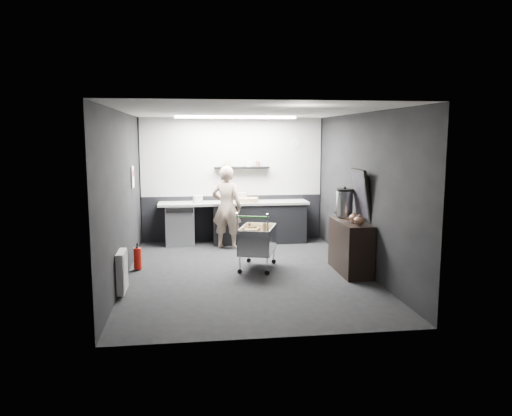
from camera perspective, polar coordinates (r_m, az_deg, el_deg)
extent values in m
plane|color=black|center=(8.54, -1.07, -7.45)|extent=(5.50, 5.50, 0.00)
plane|color=silver|center=(8.22, -1.12, 10.97)|extent=(5.50, 5.50, 0.00)
plane|color=black|center=(10.99, -2.72, 3.26)|extent=(5.50, 0.00, 5.50)
plane|color=black|center=(5.58, 2.13, -1.72)|extent=(5.50, 0.00, 5.50)
plane|color=black|center=(8.29, -14.97, 1.31)|extent=(0.00, 5.50, 5.50)
plane|color=black|center=(8.73, 12.08, 1.75)|extent=(0.00, 5.50, 5.50)
cube|color=#B1B0AC|center=(10.94, -2.73, 5.86)|extent=(3.95, 0.02, 1.70)
cube|color=black|center=(11.08, -2.68, -1.14)|extent=(3.95, 0.02, 1.00)
cube|color=black|center=(10.86, -1.62, 4.63)|extent=(1.20, 0.22, 0.04)
cylinder|color=silver|center=(11.13, 4.52, 7.43)|extent=(0.20, 0.03, 0.20)
cube|color=white|center=(9.55, -13.91, 3.45)|extent=(0.02, 0.30, 0.40)
cube|color=red|center=(9.54, -13.90, 3.87)|extent=(0.02, 0.22, 0.10)
cube|color=silver|center=(7.59, -15.09, -7.02)|extent=(0.10, 0.50, 0.60)
cube|color=white|center=(10.06, -2.33, 10.31)|extent=(2.40, 0.20, 0.04)
cube|color=black|center=(10.85, 0.35, -1.73)|extent=(2.00, 0.56, 0.85)
cube|color=#A2A19D|center=(10.72, -2.56, 0.57)|extent=(3.20, 0.60, 0.05)
cube|color=#9EA0A5|center=(10.75, -8.66, -1.92)|extent=(0.60, 0.58, 0.85)
cube|color=black|center=(10.40, -8.73, -0.29)|extent=(0.56, 0.02, 0.10)
imported|color=beige|center=(10.26, -3.38, 0.10)|extent=(0.73, 0.60, 1.71)
cube|color=silver|center=(8.75, 0.17, -4.97)|extent=(0.78, 0.97, 0.02)
cube|color=silver|center=(8.67, -1.56, -3.65)|extent=(0.28, 0.81, 0.45)
cube|color=silver|center=(8.74, 1.88, -3.55)|extent=(0.28, 0.81, 0.45)
cube|color=silver|center=(8.31, 0.55, -4.19)|extent=(0.53, 0.19, 0.45)
cube|color=silver|center=(9.11, -0.18, -3.07)|extent=(0.53, 0.19, 0.45)
cylinder|color=silver|center=(8.39, -1.06, -6.54)|extent=(0.02, 0.02, 0.30)
cylinder|color=silver|center=(8.45, 2.10, -6.43)|extent=(0.02, 0.02, 0.30)
cylinder|color=silver|center=(9.13, -1.62, -5.32)|extent=(0.02, 0.02, 0.30)
cylinder|color=silver|center=(9.18, 1.29, -5.22)|extent=(0.02, 0.02, 0.30)
cylinder|color=green|center=(8.16, 0.62, -1.04)|extent=(0.53, 0.20, 0.03)
cube|color=olive|center=(8.79, -0.69, -3.59)|extent=(0.32, 0.36, 0.38)
cube|color=olive|center=(8.62, 1.20, -3.97)|extent=(0.29, 0.33, 0.34)
cylinder|color=black|center=(8.42, -1.06, -7.39)|extent=(0.08, 0.05, 0.08)
cylinder|color=black|center=(9.16, -1.61, -6.10)|extent=(0.08, 0.05, 0.08)
cylinder|color=black|center=(8.49, 2.09, -7.27)|extent=(0.08, 0.05, 0.08)
cylinder|color=black|center=(9.22, 1.29, -6.01)|extent=(0.08, 0.05, 0.08)
cube|color=black|center=(8.65, 10.75, -4.38)|extent=(0.44, 1.17, 0.88)
cylinder|color=silver|center=(8.89, 10.08, 0.47)|extent=(0.29, 0.29, 0.45)
cylinder|color=black|center=(8.86, 10.12, 2.04)|extent=(0.29, 0.29, 0.04)
sphere|color=black|center=(8.86, 10.12, 2.29)|extent=(0.05, 0.05, 0.05)
ellipsoid|color=brown|center=(8.41, 11.16, -1.15)|extent=(0.18, 0.18, 0.14)
ellipsoid|color=brown|center=(8.18, 11.70, -1.43)|extent=(0.18, 0.18, 0.14)
cube|color=black|center=(8.60, 11.95, 1.48)|extent=(0.20, 0.69, 0.88)
cube|color=black|center=(8.60, 11.79, 1.47)|extent=(0.14, 0.59, 0.75)
cylinder|color=red|center=(8.91, -13.37, -5.64)|extent=(0.14, 0.14, 0.37)
cone|color=black|center=(8.86, -13.42, -4.34)|extent=(0.09, 0.09, 0.06)
cylinder|color=black|center=(8.85, -13.42, -4.10)|extent=(0.03, 0.03, 0.06)
cube|color=tan|center=(10.69, -1.07, 0.93)|extent=(0.53, 0.46, 0.09)
cylinder|color=beige|center=(10.72, -1.57, 1.24)|extent=(0.19, 0.19, 0.19)
cube|color=silver|center=(10.62, -6.66, 1.00)|extent=(0.20, 0.18, 0.15)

